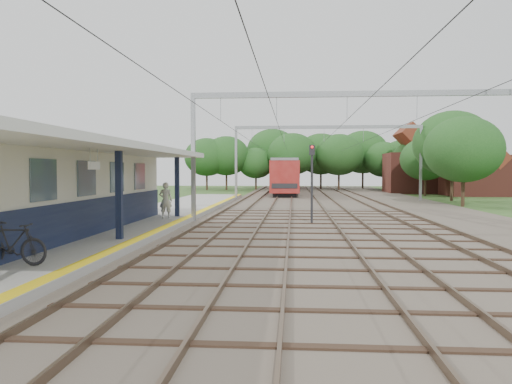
{
  "coord_description": "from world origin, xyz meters",
  "views": [
    {
      "loc": [
        0.42,
        -11.62,
        2.84
      ],
      "look_at": [
        -1.75,
        16.92,
        1.6
      ],
      "focal_mm": 35.0,
      "sensor_mm": 36.0,
      "label": 1
    }
  ],
  "objects": [
    {
      "name": "house_far",
      "position": [
        16.0,
        52.0,
        3.23
      ],
      "size": [
        8.0,
        6.12,
        8.66
      ],
      "color": "brown",
      "rests_on": "ground"
    },
    {
      "name": "station_building",
      "position": [
        -8.88,
        7.0,
        2.04
      ],
      "size": [
        3.41,
        18.0,
        3.4
      ],
      "color": "beige",
      "rests_on": "platform"
    },
    {
      "name": "house_near",
      "position": [
        21.0,
        46.0,
        2.99
      ],
      "size": [
        7.0,
        6.12,
        7.89
      ],
      "color": "brown",
      "rests_on": "ground"
    },
    {
      "name": "ballast_bed",
      "position": [
        4.0,
        30.0,
        0.05
      ],
      "size": [
        18.0,
        90.0,
        0.1
      ],
      "primitive_type": "cube",
      "color": "#473D33",
      "rests_on": "ground"
    },
    {
      "name": "person",
      "position": [
        -6.24,
        13.85,
        1.29
      ],
      "size": [
        0.69,
        0.46,
        1.88
      ],
      "primitive_type": "imported",
      "rotation": [
        0.0,
        0.0,
        3.13
      ],
      "color": "beige",
      "rests_on": "platform"
    },
    {
      "name": "ground",
      "position": [
        0.0,
        0.0,
        0.0
      ],
      "size": [
        160.0,
        160.0,
        0.0
      ],
      "primitive_type": "plane",
      "color": "#2D4C1E",
      "rests_on": "ground"
    },
    {
      "name": "canopy",
      "position": [
        -7.77,
        6.0,
        3.64
      ],
      "size": [
        6.4,
        20.0,
        3.44
      ],
      "color": "#111A38",
      "rests_on": "platform"
    },
    {
      "name": "tree_band",
      "position": [
        3.84,
        57.12,
        4.92
      ],
      "size": [
        31.72,
        30.88,
        8.82
      ],
      "color": "#382619",
      "rests_on": "ground"
    },
    {
      "name": "rail_tracks",
      "position": [
        1.5,
        30.0,
        0.18
      ],
      "size": [
        11.8,
        88.0,
        0.15
      ],
      "color": "brown",
      "rests_on": "ballast_bed"
    },
    {
      "name": "train",
      "position": [
        -0.5,
        56.85,
        2.23
      ],
      "size": [
        3.06,
        38.06,
        4.01
      ],
      "color": "black",
      "rests_on": "ballast_bed"
    },
    {
      "name": "signal_post",
      "position": [
        1.35,
        14.13,
        2.57
      ],
      "size": [
        0.3,
        0.27,
        4.15
      ],
      "rotation": [
        0.0,
        0.0,
        -0.1
      ],
      "color": "black",
      "rests_on": "ground"
    },
    {
      "name": "catenary_system",
      "position": [
        3.39,
        25.28,
        5.51
      ],
      "size": [
        17.22,
        88.0,
        7.0
      ],
      "color": "gray",
      "rests_on": "ground"
    },
    {
      "name": "platform",
      "position": [
        -7.5,
        14.0,
        0.17
      ],
      "size": [
        5.0,
        52.0,
        0.35
      ],
      "primitive_type": "cube",
      "color": "gray",
      "rests_on": "ground"
    },
    {
      "name": "bicycle",
      "position": [
        -6.94,
        0.85,
        0.93
      ],
      "size": [
        1.95,
        0.65,
        1.16
      ],
      "primitive_type": "imported",
      "rotation": [
        0.0,
        0.0,
        1.52
      ],
      "color": "black",
      "rests_on": "platform"
    },
    {
      "name": "yellow_stripe",
      "position": [
        -5.25,
        14.0,
        0.35
      ],
      "size": [
        0.45,
        52.0,
        0.01
      ],
      "primitive_type": "cube",
      "color": "yellow",
      "rests_on": "platform"
    }
  ]
}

